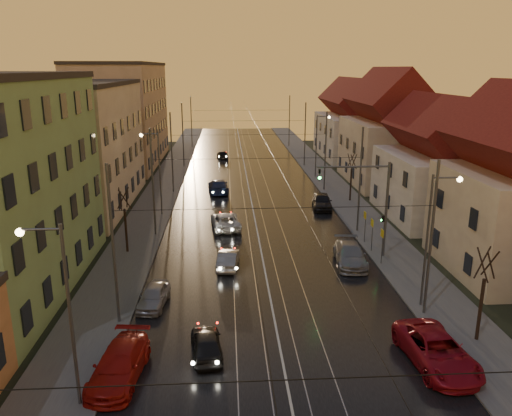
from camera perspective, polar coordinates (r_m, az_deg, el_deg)
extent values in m
cube|color=black|center=(57.89, -0.80, 2.13)|extent=(16.00, 120.00, 0.04)
cube|color=#4C4C4C|center=(58.31, -10.67, 2.01)|extent=(4.00, 120.00, 0.15)
cube|color=#4C4C4C|center=(59.17, 8.93, 2.29)|extent=(4.00, 120.00, 0.15)
cube|color=gray|center=(57.83, -2.98, 2.13)|extent=(0.06, 120.00, 0.03)
cube|color=gray|center=(57.86, -1.56, 2.15)|extent=(0.06, 120.00, 0.03)
cube|color=gray|center=(57.92, -0.04, 2.17)|extent=(0.06, 120.00, 0.03)
cube|color=gray|center=(58.02, 1.37, 2.19)|extent=(0.06, 120.00, 0.03)
cube|color=#B5A38C|center=(52.95, -19.92, 6.51)|extent=(10.00, 20.00, 12.00)
cube|color=#9B8164|center=(76.00, -14.99, 10.20)|extent=(10.00, 24.00, 14.00)
cube|color=beige|center=(49.49, 19.95, 2.37)|extent=(9.00, 12.00, 6.00)
pyramid|color=#541413|center=(48.71, 20.46, 7.63)|extent=(9.18, 12.24, 3.20)
cube|color=#C0AD94|center=(63.13, 14.76, 6.21)|extent=(9.00, 14.00, 7.50)
pyramid|color=#541413|center=(62.48, 15.13, 11.41)|extent=(9.18, 14.28, 4.00)
cube|color=beige|center=(80.32, 10.81, 8.03)|extent=(9.00, 16.00, 6.50)
pyramid|color=#541413|center=(79.82, 11.00, 11.59)|extent=(9.18, 16.32, 3.50)
cylinder|color=#595B60|center=(27.50, -16.00, -4.31)|extent=(0.16, 0.16, 9.00)
cylinder|color=#595B60|center=(29.03, 19.37, -3.54)|extent=(0.16, 0.16, 9.00)
cylinder|color=#595B60|center=(41.68, -11.71, 2.74)|extent=(0.16, 0.16, 9.00)
cylinder|color=#595B60|center=(42.71, 11.80, 3.05)|extent=(0.16, 0.16, 9.00)
cylinder|color=#595B60|center=(56.29, -9.60, 6.17)|extent=(0.16, 0.16, 9.00)
cylinder|color=#595B60|center=(57.06, 7.94, 6.37)|extent=(0.16, 0.16, 9.00)
cylinder|color=#595B60|center=(71.06, -8.36, 8.18)|extent=(0.16, 0.16, 9.00)
cylinder|color=#595B60|center=(71.67, 5.62, 8.34)|extent=(0.16, 0.16, 9.00)
cylinder|color=#595B60|center=(88.89, -7.40, 9.71)|extent=(0.16, 0.16, 9.00)
cylinder|color=#595B60|center=(89.38, 3.83, 9.83)|extent=(0.16, 0.16, 9.00)
cylinder|color=#595B60|center=(21.54, -20.40, -11.92)|extent=(0.14, 0.14, 8.00)
cylinder|color=#595B60|center=(20.39, -23.56, -2.26)|extent=(1.60, 0.10, 0.10)
sphere|color=#FFD88C|center=(20.68, -25.40, -2.52)|extent=(0.32, 0.32, 0.32)
cylinder|color=#595B60|center=(30.14, 18.92, -3.80)|extent=(0.14, 0.14, 8.00)
cylinder|color=#595B60|center=(29.46, 21.02, 3.25)|extent=(1.60, 0.10, 0.10)
sphere|color=#FFD88C|center=(29.79, 22.26, 3.05)|extent=(0.32, 0.32, 0.32)
cylinder|color=#595B60|center=(47.62, -10.92, 3.77)|extent=(0.14, 0.14, 8.00)
cylinder|color=#595B60|center=(47.11, -12.13, 8.27)|extent=(1.60, 0.10, 0.10)
sphere|color=#FFD88C|center=(47.24, -13.00, 8.12)|extent=(0.32, 0.32, 0.32)
cylinder|color=#595B60|center=(63.96, 6.89, 6.96)|extent=(0.14, 0.14, 8.00)
cylinder|color=#595B60|center=(63.65, 7.73, 10.33)|extent=(1.60, 0.10, 0.10)
sphere|color=#FFD88C|center=(63.80, 8.37, 10.23)|extent=(0.32, 0.32, 0.32)
cylinder|color=#595B60|center=(37.47, 14.65, -0.33)|extent=(0.20, 0.20, 7.20)
cylinder|color=#595B60|center=(35.99, 11.06, 4.65)|extent=(5.20, 0.14, 0.14)
imported|color=black|center=(35.59, 7.26, 3.71)|extent=(0.15, 0.18, 0.90)
sphere|color=#19FF3F|center=(35.51, 7.28, 3.43)|extent=(0.20, 0.20, 0.20)
cylinder|color=black|center=(38.88, -14.63, -2.60)|extent=(0.18, 0.18, 3.50)
cylinder|color=black|center=(38.21, -14.52, 1.08)|extent=(0.37, 0.92, 1.61)
cylinder|color=black|center=(38.42, -14.95, 1.12)|extent=(0.91, 0.40, 1.61)
cylinder|color=black|center=(38.14, -15.26, 1.00)|extent=(0.37, 0.92, 1.61)
cylinder|color=black|center=(37.95, -14.77, 0.96)|extent=(0.84, 0.54, 1.62)
cylinder|color=black|center=(28.22, 24.23, -10.67)|extent=(0.18, 0.18, 3.50)
cylinder|color=black|center=(27.43, 25.19, -5.74)|extent=(0.37, 0.92, 1.61)
cylinder|color=black|center=(27.40, 24.45, -5.67)|extent=(0.91, 0.40, 1.61)
cylinder|color=black|center=(27.07, 24.48, -5.93)|extent=(0.37, 0.92, 1.61)
cylinder|color=black|center=(27.13, 25.28, -5.98)|extent=(0.84, 0.54, 1.62)
cylinder|color=black|center=(53.19, 10.77, 2.54)|extent=(0.18, 0.18, 3.50)
cylinder|color=black|center=(52.82, 11.13, 5.26)|extent=(0.37, 0.92, 1.61)
cylinder|color=black|center=(52.89, 10.76, 5.29)|extent=(0.91, 0.40, 1.61)
cylinder|color=black|center=(52.54, 10.68, 5.23)|extent=(0.37, 0.92, 1.61)
cylinder|color=black|center=(52.51, 11.10, 5.20)|extent=(0.84, 0.54, 1.62)
imported|color=black|center=(25.44, -5.69, -15.13)|extent=(1.84, 3.79, 1.25)
imported|color=gray|center=(35.42, -3.20, -5.85)|extent=(1.73, 3.91, 1.25)
imported|color=silver|center=(43.81, -3.51, -1.48)|extent=(2.83, 5.22, 1.39)
imported|color=#19254C|center=(56.49, -4.33, 2.52)|extent=(2.53, 5.42, 1.53)
imported|color=black|center=(77.99, -3.84, 6.11)|extent=(1.95, 3.95, 1.30)
imported|color=#A21510|center=(24.39, -15.37, -16.89)|extent=(2.50, 5.11, 1.43)
imported|color=#959499|center=(30.56, -11.62, -9.81)|extent=(1.87, 3.81, 1.25)
imported|color=maroon|center=(25.96, 19.94, -15.06)|extent=(2.92, 5.62, 1.51)
imported|color=gray|center=(36.51, 10.70, -5.25)|extent=(2.52, 5.22, 1.46)
imported|color=black|center=(50.31, 7.55, 0.78)|extent=(2.29, 4.69, 1.54)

